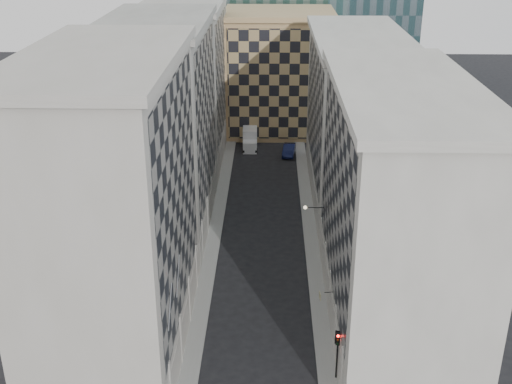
# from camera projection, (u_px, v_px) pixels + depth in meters

# --- Properties ---
(sidewalk_west) EXTENTS (1.50, 100.00, 0.15)m
(sidewalk_west) POSITION_uv_depth(u_px,v_px,m) (214.00, 234.00, 70.06)
(sidewalk_west) COLOR gray
(sidewalk_west) RESTS_ON ground
(sidewalk_east) EXTENTS (1.50, 100.00, 0.15)m
(sidewalk_east) POSITION_uv_depth(u_px,v_px,m) (311.00, 235.00, 69.83)
(sidewalk_east) COLOR gray
(sidewalk_east) RESTS_ON ground
(bldg_left_a) EXTENTS (10.80, 22.80, 23.70)m
(bldg_left_a) POSITION_uv_depth(u_px,v_px,m) (115.00, 210.00, 48.07)
(bldg_left_a) COLOR #A39E92
(bldg_left_a) RESTS_ON ground
(bldg_left_b) EXTENTS (10.80, 22.80, 22.70)m
(bldg_left_b) POSITION_uv_depth(u_px,v_px,m) (162.00, 127.00, 68.44)
(bldg_left_b) COLOR gray
(bldg_left_b) RESTS_ON ground
(bldg_left_c) EXTENTS (10.80, 22.80, 21.70)m
(bldg_left_c) POSITION_uv_depth(u_px,v_px,m) (187.00, 82.00, 88.82)
(bldg_left_c) COLOR #A39E92
(bldg_left_c) RESTS_ON ground
(bldg_right_a) EXTENTS (10.80, 26.80, 20.70)m
(bldg_right_a) POSITION_uv_depth(u_px,v_px,m) (395.00, 209.00, 51.88)
(bldg_right_a) COLOR #ABA69C
(bldg_right_a) RESTS_ON ground
(bldg_right_b) EXTENTS (10.80, 28.80, 19.70)m
(bldg_right_b) POSITION_uv_depth(u_px,v_px,m) (355.00, 117.00, 76.82)
(bldg_right_b) COLOR #ABA69C
(bldg_right_b) RESTS_ON ground
(tan_block) EXTENTS (16.80, 14.80, 18.80)m
(tan_block) POSITION_uv_depth(u_px,v_px,m) (279.00, 72.00, 100.92)
(tan_block) COLOR tan
(tan_block) RESTS_ON ground
(flagpoles_left) EXTENTS (0.10, 6.33, 2.33)m
(flagpoles_left) POSITION_uv_depth(u_px,v_px,m) (174.00, 291.00, 44.91)
(flagpoles_left) COLOR gray
(flagpoles_left) RESTS_ON ground
(bracket_lamp) EXTENTS (1.98, 0.36, 0.36)m
(bracket_lamp) POSITION_uv_depth(u_px,v_px,m) (307.00, 208.00, 61.91)
(bracket_lamp) COLOR black
(bracket_lamp) RESTS_ON ground
(traffic_light) EXTENTS (0.51, 0.48, 4.09)m
(traffic_light) POSITION_uv_depth(u_px,v_px,m) (338.00, 345.00, 47.20)
(traffic_light) COLOR black
(traffic_light) RESTS_ON sidewalk_east
(box_truck) EXTENTS (2.24, 5.25, 2.85)m
(box_truck) POSITION_uv_depth(u_px,v_px,m) (250.00, 140.00, 95.71)
(box_truck) COLOR silver
(box_truck) RESTS_ON ground
(dark_car) EXTENTS (2.16, 4.92, 1.57)m
(dark_car) POSITION_uv_depth(u_px,v_px,m) (289.00, 150.00, 92.99)
(dark_car) COLOR #0F1539
(dark_car) RESTS_ON ground
(shop_sign) EXTENTS (1.13, 0.62, 0.69)m
(shop_sign) POSITION_uv_depth(u_px,v_px,m) (321.00, 295.00, 51.95)
(shop_sign) COLOR black
(shop_sign) RESTS_ON ground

